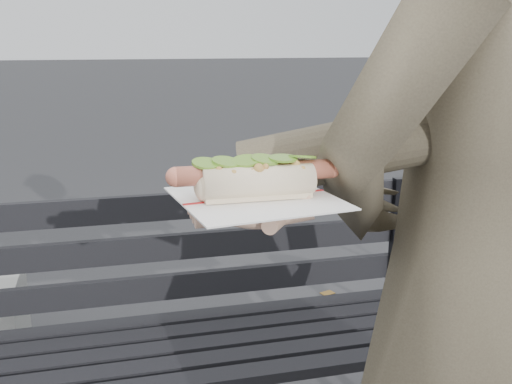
% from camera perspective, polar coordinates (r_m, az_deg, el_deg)
% --- Properties ---
extents(park_bench, '(1.50, 0.44, 0.88)m').
position_cam_1_polar(park_bench, '(1.82, -5.29, -11.79)').
color(park_bench, black).
rests_on(park_bench, ground).
extents(person, '(0.78, 0.66, 1.81)m').
position_cam_1_polar(person, '(1.07, 19.49, -9.47)').
color(person, '#41392B').
rests_on(person, ground).
extents(held_hotdog, '(0.62, 0.31, 0.20)m').
position_cam_1_polar(held_hotdog, '(0.87, 11.13, 3.90)').
color(held_hotdog, '#41392B').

